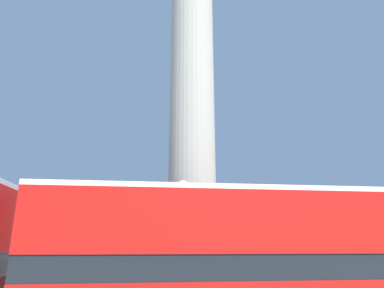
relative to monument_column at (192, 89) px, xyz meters
The scene contains 3 objects.
monument_column is the anchor object (origin of this frame).
bus_a 9.59m from the monument_column, 77.25° to the right, with size 10.87×3.46×4.24m.
street_lamp 7.91m from the monument_column, 97.59° to the right, with size 0.41×0.41×4.97m.
Camera 1 is at (-0.61, -14.61, 2.90)m, focal length 32.00 mm.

